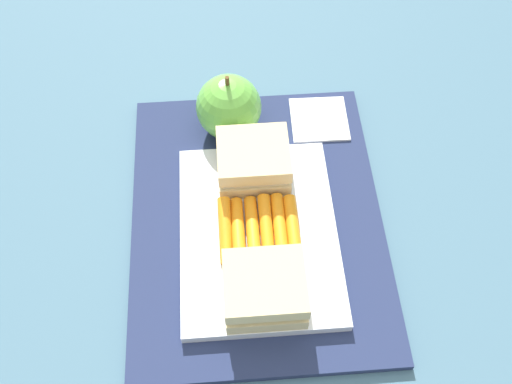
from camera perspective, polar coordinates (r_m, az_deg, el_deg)
The scene contains 8 objects.
ground_plane at distance 0.68m, azimuth 0.08°, elevation -2.80°, with size 2.40×2.40×0.00m, color #42667A.
lunchbag_mat at distance 0.68m, azimuth 0.08°, elevation -2.59°, with size 0.36×0.28×0.01m, color navy.
food_tray at distance 0.66m, azimuth 0.24°, elevation -3.98°, with size 0.23×0.17×0.01m, color white.
sandwich_half_left at distance 0.60m, azimuth 0.83°, elevation -9.20°, with size 0.07×0.08×0.04m.
sandwich_half_right at distance 0.67m, azimuth -0.25°, elevation 2.97°, with size 0.07×0.08×0.04m.
carrot_sticks_bundle at distance 0.64m, azimuth 0.29°, elevation -3.42°, with size 0.08×0.09×0.02m.
apple at distance 0.72m, azimuth -2.61°, elevation 8.07°, with size 0.08×0.08×0.09m.
paper_napkin at distance 0.76m, azimuth 6.02°, elevation 6.90°, with size 0.07×0.07×0.00m, color white.
Camera 1 is at (-0.34, 0.03, 0.59)m, focal length 42.08 mm.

